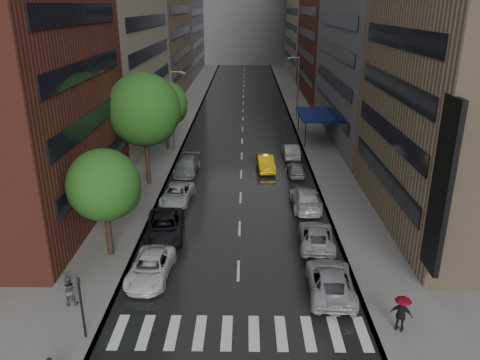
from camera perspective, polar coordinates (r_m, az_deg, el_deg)
ground at (r=26.93m, az=-0.34°, el=-15.47°), size 220.00×220.00×0.00m
road at (r=73.49m, az=0.37°, el=8.16°), size 14.00×140.00×0.01m
sidewalk_left at (r=74.08m, az=-6.68°, el=8.18°), size 4.00×140.00×0.15m
sidewalk_right at (r=73.97m, az=7.43°, el=8.13°), size 4.00×140.00×0.15m
crosswalk at (r=25.33m, az=0.05°, el=-18.12°), size 13.15×2.80×0.01m
buildings_left at (r=82.01m, az=-10.81°, el=20.38°), size 8.00×108.00×38.00m
buildings_right at (r=79.80m, az=11.94°, el=19.62°), size 8.05×109.10×36.00m
building_far at (r=139.76m, az=0.58°, el=20.68°), size 40.00×14.00×32.00m
tree_near at (r=30.95m, az=-16.29°, el=-0.61°), size 4.67×4.67×7.45m
tree_mid at (r=42.62m, az=-11.65°, el=8.39°), size 6.54×6.54×10.42m
tree_far at (r=53.91m, az=-9.05°, el=9.19°), size 4.96×4.96×7.91m
taxi at (r=47.65m, az=3.13°, el=2.10°), size 1.95×4.69×1.51m
parked_cars_left at (r=37.25m, az=-8.36°, el=-3.55°), size 3.16×24.58×1.60m
parked_cars_right at (r=37.32m, az=8.33°, el=-3.49°), size 2.86×31.12×1.60m
ped_black_umbrella at (r=28.01m, az=-20.24°, el=-11.96°), size 0.98×0.98×2.09m
ped_red_umbrella at (r=25.88m, az=19.13°, el=-14.85°), size 1.19×0.92×2.01m
traffic_light at (r=24.87m, az=-18.82°, el=-13.89°), size 0.18×0.15×3.45m
street_lamp_left at (r=53.53m, az=-8.15°, el=8.59°), size 1.74×0.22×9.00m
street_lamp_right at (r=68.04m, az=6.99°, el=11.19°), size 1.74×0.22×9.00m
awning at (r=58.79m, az=9.15°, el=7.86°), size 4.00×8.00×3.12m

